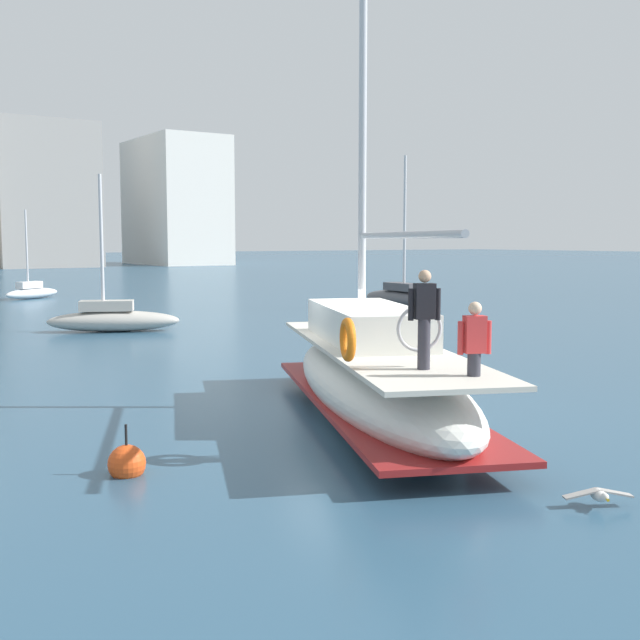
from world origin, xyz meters
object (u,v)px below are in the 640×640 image
(main_sailboat, at_px, (375,374))
(moored_sloop_far, at_px, (32,291))
(seagull, at_px, (599,495))
(mooring_buoy, at_px, (127,463))
(moored_cutter_right, at_px, (113,318))
(moored_sloop_near, at_px, (399,296))

(main_sailboat, height_order, moored_sloop_far, main_sailboat)
(moored_sloop_far, bearing_deg, seagull, -93.51)
(seagull, height_order, mooring_buoy, mooring_buoy)
(mooring_buoy, bearing_deg, moored_sloop_far, 78.94)
(main_sailboat, relative_size, moored_sloop_far, 2.39)
(moored_cutter_right, height_order, mooring_buoy, moored_cutter_right)
(moored_sloop_far, distance_m, moored_cutter_right, 19.24)
(moored_sloop_near, bearing_deg, mooring_buoy, -136.88)
(moored_cutter_right, height_order, seagull, moored_cutter_right)
(moored_cutter_right, xyz_separation_m, mooring_buoy, (-5.84, -18.13, -0.34))
(main_sailboat, xyz_separation_m, moored_sloop_far, (1.96, 36.45, -0.46))
(mooring_buoy, bearing_deg, moored_cutter_right, 72.14)
(moored_sloop_near, distance_m, moored_cutter_right, 16.11)
(moored_sloop_far, height_order, moored_cutter_right, moored_cutter_right)
(moored_cutter_right, relative_size, seagull, 6.70)
(moored_sloop_far, bearing_deg, mooring_buoy, -101.06)
(moored_cutter_right, bearing_deg, moored_sloop_near, 8.11)
(moored_sloop_near, height_order, seagull, moored_sloop_near)
(main_sailboat, height_order, moored_cutter_right, main_sailboat)
(moored_sloop_far, height_order, mooring_buoy, moored_sloop_far)
(moored_sloop_far, distance_m, mooring_buoy, 38.03)
(moored_sloop_near, xyz_separation_m, seagull, (-17.08, -25.22, -0.41))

